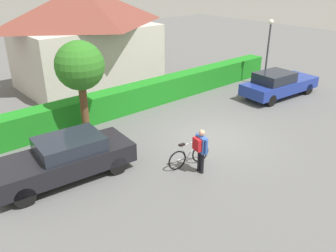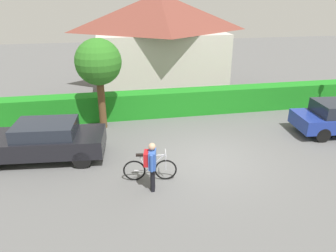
# 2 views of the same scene
# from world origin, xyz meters

# --- Properties ---
(ground_plane) EXTENTS (60.00, 60.00, 0.00)m
(ground_plane) POSITION_xyz_m (0.00, 0.00, 0.00)
(ground_plane) COLOR #5B5B5B
(hedge_row) EXTENTS (18.17, 0.90, 1.19)m
(hedge_row) POSITION_xyz_m (0.00, 4.74, 0.59)
(hedge_row) COLOR #1B7E1D
(hedge_row) RESTS_ON ground
(house_distant) EXTENTS (7.63, 5.26, 5.48)m
(house_distant) POSITION_xyz_m (-0.15, 9.66, 2.80)
(house_distant) COLOR beige
(house_distant) RESTS_ON ground
(parked_car_near) EXTENTS (4.51, 2.09, 1.39)m
(parked_car_near) POSITION_xyz_m (-5.71, 1.24, 0.73)
(parked_car_near) COLOR black
(parked_car_near) RESTS_ON ground
(parked_car_far) EXTENTS (4.63, 2.05, 1.38)m
(parked_car_far) POSITION_xyz_m (6.33, 1.25, 0.70)
(parked_car_far) COLOR navy
(parked_car_far) RESTS_ON ground
(bicycle) EXTENTS (1.67, 0.50, 0.96)m
(bicycle) POSITION_xyz_m (-2.19, -0.81, 0.39)
(bicycle) COLOR black
(bicycle) RESTS_ON ground
(person_rider) EXTENTS (0.42, 0.63, 1.55)m
(person_rider) POSITION_xyz_m (-2.22, -1.35, 0.93)
(person_rider) COLOR black
(person_rider) RESTS_ON ground
(street_lamp) EXTENTS (0.28, 0.28, 3.72)m
(street_lamp) POSITION_xyz_m (7.57, 2.94, 2.45)
(street_lamp) COLOR #38383D
(street_lamp) RESTS_ON ground
(tree_kerbside) EXTENTS (1.89, 1.89, 3.83)m
(tree_kerbside) POSITION_xyz_m (-3.63, 3.75, 2.83)
(tree_kerbside) COLOR brown
(tree_kerbside) RESTS_ON ground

